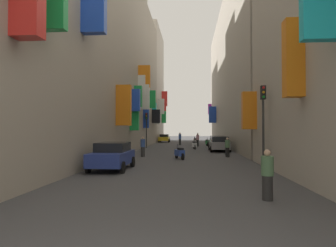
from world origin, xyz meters
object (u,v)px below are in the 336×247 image
object	(u,v)px
parked_car_blue	(112,155)
traffic_light_near_corner	(263,113)
pedestrian_near_right	(227,147)
pedestrian_far_away	(180,139)
parked_car_grey	(219,144)
scooter_green	(207,142)
pedestrian_crossing	(143,147)
pedestrian_mid_street	(267,175)
scooter_silver	(195,142)
traffic_light_far_corner	(146,124)
scooter_white	(194,145)
scooter_blue	(180,153)
scooter_orange	(195,141)
parked_car_green	(217,141)
pedestrian_near_left	(198,140)
parked_car_yellow	(164,138)

from	to	relation	value
parked_car_blue	traffic_light_near_corner	bearing A→B (deg)	2.87
pedestrian_near_right	pedestrian_far_away	distance (m)	19.02
parked_car_blue	parked_car_grey	xyz separation A→B (m)	(7.15, 14.35, 0.01)
parked_car_grey	scooter_green	bearing A→B (deg)	93.71
parked_car_blue	pedestrian_crossing	world-z (taller)	pedestrian_crossing
parked_car_blue	pedestrian_far_away	distance (m)	26.71
parked_car_grey	pedestrian_mid_street	bearing A→B (deg)	-91.38
scooter_silver	traffic_light_far_corner	xyz separation A→B (m)	(-5.90, -8.52, 2.40)
pedestrian_near_right	traffic_light_far_corner	xyz separation A→B (m)	(-8.19, 11.01, 2.09)
scooter_green	scooter_white	xyz separation A→B (m)	(-1.80, -6.76, -0.00)
scooter_white	pedestrian_mid_street	world-z (taller)	pedestrian_mid_street
scooter_green	pedestrian_crossing	world-z (taller)	pedestrian_crossing
scooter_white	scooter_blue	xyz separation A→B (m)	(-1.24, -11.61, 0.00)
parked_car_grey	traffic_light_far_corner	bearing A→B (deg)	149.76
parked_car_blue	scooter_green	world-z (taller)	parked_car_blue
scooter_white	pedestrian_mid_street	size ratio (longest dim) A/B	1.22
scooter_green	scooter_orange	distance (m)	6.90
traffic_light_near_corner	scooter_white	bearing A→B (deg)	101.41
pedestrian_crossing	pedestrian_far_away	size ratio (longest dim) A/B	0.92
pedestrian_near_right	pedestrian_mid_street	bearing A→B (deg)	-92.19
parked_car_blue	parked_car_green	distance (m)	21.88
pedestrian_near_right	pedestrian_far_away	bearing A→B (deg)	103.55
scooter_orange	scooter_silver	distance (m)	3.67
pedestrian_crossing	traffic_light_far_corner	bearing A→B (deg)	97.08
scooter_orange	pedestrian_far_away	distance (m)	5.22
scooter_green	scooter_orange	xyz separation A→B (m)	(-1.52, 6.73, -0.00)
scooter_white	pedestrian_crossing	xyz separation A→B (m)	(-4.26, -10.06, 0.35)
pedestrian_near_left	pedestrian_near_right	size ratio (longest dim) A/B	1.11
scooter_blue	pedestrian_far_away	size ratio (longest dim) A/B	1.04
pedestrian_near_left	parked_car_green	bearing A→B (deg)	-49.85
parked_car_blue	scooter_green	distance (m)	25.40
scooter_green	pedestrian_far_away	xyz separation A→B (m)	(-3.74, 2.02, 0.43)
parked_car_yellow	traffic_light_far_corner	bearing A→B (deg)	-92.27
scooter_green	pedestrian_near_right	size ratio (longest dim) A/B	1.28
pedestrian_near_left	traffic_light_near_corner	distance (m)	23.16
parked_car_yellow	traffic_light_near_corner	bearing A→B (deg)	-76.48
pedestrian_mid_street	traffic_light_far_corner	world-z (taller)	traffic_light_far_corner
scooter_blue	traffic_light_near_corner	distance (m)	7.92
scooter_white	pedestrian_mid_street	distance (m)	24.42
parked_car_yellow	scooter_green	distance (m)	13.16
scooter_orange	pedestrian_mid_street	world-z (taller)	pedestrian_mid_street
pedestrian_near_left	pedestrian_far_away	world-z (taller)	pedestrian_far_away
parked_car_grey	traffic_light_far_corner	world-z (taller)	traffic_light_far_corner
scooter_silver	pedestrian_mid_street	bearing A→B (deg)	-87.10
pedestrian_near_right	parked_car_green	bearing A→B (deg)	88.70
scooter_white	scooter_silver	distance (m)	9.82
parked_car_grey	scooter_silver	distance (m)	13.45
pedestrian_near_left	pedestrian_mid_street	bearing A→B (deg)	-87.22
scooter_green	scooter_blue	xyz separation A→B (m)	(-3.03, -18.37, -0.00)
scooter_green	pedestrian_crossing	size ratio (longest dim) A/B	1.22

